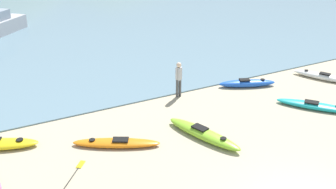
% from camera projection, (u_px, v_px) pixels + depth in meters
% --- Properties ---
extents(kayak_on_sand_0, '(1.73, 3.57, 0.41)m').
position_uv_depth(kayak_on_sand_0, '(203.00, 134.00, 15.37)').
color(kayak_on_sand_0, '#8CCC2D').
rests_on(kayak_on_sand_0, ground_plane).
extents(kayak_on_sand_2, '(2.70, 3.11, 0.32)m').
position_uv_depth(kayak_on_sand_2, '(315.00, 106.00, 17.77)').
color(kayak_on_sand_2, teal).
rests_on(kayak_on_sand_2, ground_plane).
extents(kayak_on_sand_3, '(3.22, 2.17, 0.29)m').
position_uv_depth(kayak_on_sand_3, '(116.00, 143.00, 14.85)').
color(kayak_on_sand_3, orange).
rests_on(kayak_on_sand_3, ground_plane).
extents(kayak_on_sand_4, '(2.94, 1.70, 0.40)m').
position_uv_depth(kayak_on_sand_4, '(247.00, 83.00, 20.12)').
color(kayak_on_sand_4, blue).
rests_on(kayak_on_sand_4, ground_plane).
extents(kayak_on_sand_5, '(1.90, 2.95, 0.37)m').
position_uv_depth(kayak_on_sand_5, '(322.00, 76.00, 21.04)').
color(kayak_on_sand_5, white).
rests_on(kayak_on_sand_5, ground_plane).
extents(person_near_waterline, '(0.35, 0.30, 1.74)m').
position_uv_depth(person_near_waterline, '(179.00, 77.00, 18.63)').
color(person_near_waterline, '#4C4C4C').
rests_on(person_near_waterline, ground_plane).
extents(loose_paddle, '(1.88, 2.28, 0.03)m').
position_uv_depth(loose_paddle, '(67.00, 185.00, 12.68)').
color(loose_paddle, black).
rests_on(loose_paddle, ground_plane).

